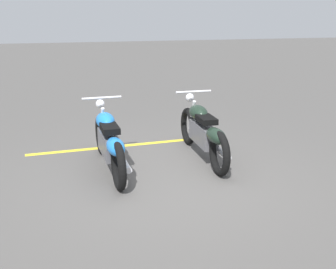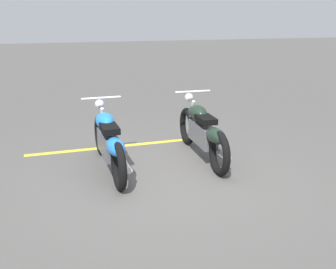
# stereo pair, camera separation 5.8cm
# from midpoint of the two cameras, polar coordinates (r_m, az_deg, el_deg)

# --- Properties ---
(ground_plane) EXTENTS (60.00, 60.00, 0.00)m
(ground_plane) POSITION_cam_midpoint_polar(r_m,az_deg,el_deg) (6.02, 0.32, -5.99)
(ground_plane) COLOR #514F4C
(motorcycle_bright_foreground) EXTENTS (2.23, 0.62, 1.04)m
(motorcycle_bright_foreground) POSITION_cam_midpoint_polar(r_m,az_deg,el_deg) (6.17, -7.91, -0.99)
(motorcycle_bright_foreground) COLOR black
(motorcycle_bright_foreground) RESTS_ON ground
(motorcycle_dark_foreground) EXTENTS (2.23, 0.62, 1.04)m
(motorcycle_dark_foreground) POSITION_cam_midpoint_polar(r_m,az_deg,el_deg) (6.64, 5.23, 0.37)
(motorcycle_dark_foreground) COLOR black
(motorcycle_dark_foreground) RESTS_ON ground
(parking_stripe_near) EXTENTS (0.20, 3.20, 0.01)m
(parking_stripe_near) POSITION_cam_midpoint_polar(r_m,az_deg,el_deg) (7.43, -6.68, -1.62)
(parking_stripe_near) COLOR yellow
(parking_stripe_near) RESTS_ON ground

